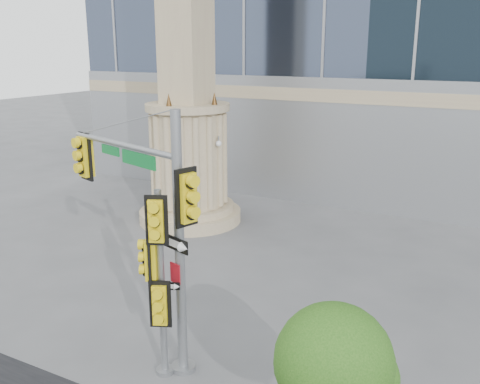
% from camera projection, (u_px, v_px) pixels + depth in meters
% --- Properties ---
extents(ground, '(120.00, 120.00, 0.00)m').
position_uv_depth(ground, '(193.00, 360.00, 12.99)').
color(ground, '#545456').
rests_on(ground, ground).
extents(monument, '(4.40, 4.40, 16.60)m').
position_uv_depth(monument, '(187.00, 93.00, 21.91)').
color(monument, tan).
rests_on(monument, ground).
extents(main_signal_pole, '(4.60, 1.83, 6.13)m').
position_uv_depth(main_signal_pole, '(149.00, 206.00, 12.39)').
color(main_signal_pole, slate).
rests_on(main_signal_pole, ground).
extents(secondary_signal_pole, '(0.84, 0.61, 4.44)m').
position_uv_depth(secondary_signal_pole, '(158.00, 271.00, 11.72)').
color(secondary_signal_pole, slate).
rests_on(secondary_signal_pole, ground).
extents(street_tree, '(2.09, 2.04, 3.26)m').
position_uv_depth(street_tree, '(336.00, 367.00, 9.02)').
color(street_tree, tan).
rests_on(street_tree, ground).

